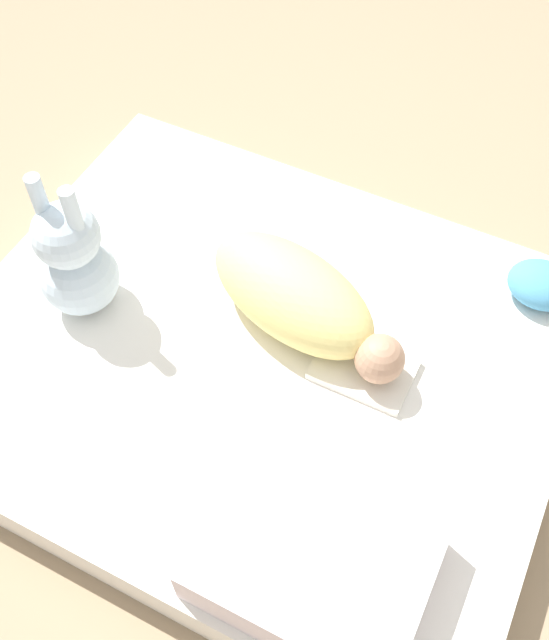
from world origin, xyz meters
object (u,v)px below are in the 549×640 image
at_px(swaddled_baby, 298,298).
at_px(pillow, 315,559).
at_px(bunny_plush, 74,261).
at_px(turtle_plush, 545,286).

distance_m(swaddled_baby, pillow, 0.55).
xyz_separation_m(swaddled_baby, bunny_plush, (-0.45, -0.16, 0.05)).
height_order(swaddled_baby, turtle_plush, swaddled_baby).
height_order(pillow, turtle_plush, pillow).
relative_size(pillow, bunny_plush, 1.08).
height_order(pillow, bunny_plush, bunny_plush).
relative_size(swaddled_baby, pillow, 1.29).
xyz_separation_m(swaddled_baby, turtle_plush, (0.47, 0.31, -0.05)).
bearing_deg(bunny_plush, turtle_plush, 27.04).
bearing_deg(swaddled_baby, turtle_plush, 49.34).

